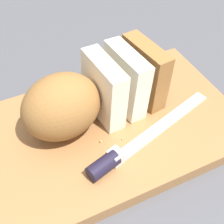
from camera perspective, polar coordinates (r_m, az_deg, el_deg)
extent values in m
plane|color=#4C4C51|center=(0.57, 0.00, -3.78)|extent=(3.00, 3.00, 0.00)
cube|color=#9E6B3D|center=(0.56, 0.00, -2.96)|extent=(0.44, 0.28, 0.03)
ellipsoid|color=#996633|center=(0.51, -8.98, 0.95)|extent=(0.14, 0.12, 0.11)
cube|color=#F2E8CC|center=(0.54, -1.18, 4.20)|extent=(0.05, 0.11, 0.11)
cube|color=#F2E8CC|center=(0.55, 2.37, 5.70)|extent=(0.05, 0.11, 0.11)
cube|color=#996633|center=(0.57, 5.74, 7.07)|extent=(0.05, 0.11, 0.11)
cube|color=silver|center=(0.56, 9.01, -2.30)|extent=(0.22, 0.08, 0.00)
cylinder|color=black|center=(0.49, -1.58, -9.52)|extent=(0.06, 0.04, 0.03)
cube|color=silver|center=(0.50, 0.66, -7.97)|extent=(0.03, 0.03, 0.02)
sphere|color=tan|center=(0.53, -2.02, -5.28)|extent=(0.00, 0.00, 0.00)
sphere|color=tan|center=(0.53, 2.27, -4.66)|extent=(0.00, 0.00, 0.00)
sphere|color=tan|center=(0.56, 0.67, -1.27)|extent=(0.00, 0.00, 0.00)
sphere|color=tan|center=(0.59, -3.08, 1.95)|extent=(0.01, 0.01, 0.01)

